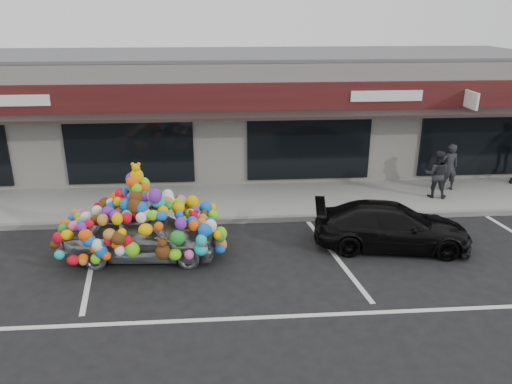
{
  "coord_description": "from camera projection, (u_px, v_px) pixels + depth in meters",
  "views": [
    {
      "loc": [
        -0.03,
        -10.8,
        5.82
      ],
      "look_at": [
        0.89,
        1.4,
        1.33
      ],
      "focal_mm": 35.0,
      "sensor_mm": 36.0,
      "label": 1
    }
  ],
  "objects": [
    {
      "name": "pedestrian_b",
      "position": [
        437.0,
        174.0,
        15.8
      ],
      "size": [
        0.9,
        0.8,
        1.53
      ],
      "primitive_type": "imported",
      "rotation": [
        0.0,
        0.0,
        2.8
      ],
      "color": "black",
      "rests_on": "sidewalk"
    },
    {
      "name": "ground",
      "position": [
        224.0,
        264.0,
        12.11
      ],
      "size": [
        90.0,
        90.0,
        0.0
      ],
      "primitive_type": "plane",
      "color": "black",
      "rests_on": "ground"
    },
    {
      "name": "black_sedan",
      "position": [
        392.0,
        226.0,
        12.83
      ],
      "size": [
        2.23,
        4.18,
        1.15
      ],
      "primitive_type": "imported",
      "rotation": [
        0.0,
        0.0,
        1.41
      ],
      "color": "black",
      "rests_on": "ground"
    },
    {
      "name": "sidewalk",
      "position": [
        222.0,
        202.0,
        15.83
      ],
      "size": [
        26.0,
        3.0,
        0.15
      ],
      "primitive_type": "cube",
      "color": "gray",
      "rests_on": "ground"
    },
    {
      "name": "shop_building",
      "position": [
        219.0,
        110.0,
        19.27
      ],
      "size": [
        24.0,
        7.2,
        4.31
      ],
      "color": "white",
      "rests_on": "ground"
    },
    {
      "name": "parking_stripe_left",
      "position": [
        92.0,
        265.0,
        12.07
      ],
      "size": [
        0.73,
        4.37,
        0.01
      ],
      "primitive_type": "cube",
      "rotation": [
        0.0,
        0.0,
        0.14
      ],
      "color": "silver",
      "rests_on": "ground"
    },
    {
      "name": "pedestrian_a",
      "position": [
        449.0,
        167.0,
        16.45
      ],
      "size": [
        0.58,
        0.39,
        1.57
      ],
      "primitive_type": "imported",
      "rotation": [
        0.0,
        0.0,
        3.16
      ],
      "color": "black",
      "rests_on": "sidewalk"
    },
    {
      "name": "parking_stripe_mid",
      "position": [
        335.0,
        256.0,
        12.5
      ],
      "size": [
        0.73,
        4.37,
        0.01
      ],
      "primitive_type": "cube",
      "rotation": [
        0.0,
        0.0,
        0.14
      ],
      "color": "silver",
      "rests_on": "ground"
    },
    {
      "name": "lane_line",
      "position": [
        324.0,
        315.0,
        10.1
      ],
      "size": [
        14.0,
        0.12,
        0.01
      ],
      "primitive_type": "cube",
      "color": "silver",
      "rests_on": "ground"
    },
    {
      "name": "kerb",
      "position": [
        223.0,
        221.0,
        14.43
      ],
      "size": [
        26.0,
        0.18,
        0.16
      ],
      "primitive_type": "cube",
      "color": "slate",
      "rests_on": "ground"
    },
    {
      "name": "toy_car",
      "position": [
        142.0,
        228.0,
        12.24
      ],
      "size": [
        2.73,
        4.07,
        2.32
      ],
      "rotation": [
        0.0,
        0.0,
        1.52
      ],
      "color": "gray",
      "rests_on": "ground"
    }
  ]
}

